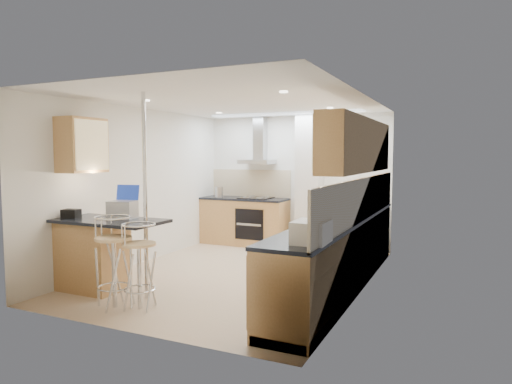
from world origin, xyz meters
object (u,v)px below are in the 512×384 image
at_px(laptop, 122,210).
at_px(bar_stool_end, 139,266).
at_px(bar_stool_near, 114,262).
at_px(bread_bin, 311,232).
at_px(microwave, 343,206).

relative_size(laptop, bar_stool_end, 0.33).
bearing_deg(bar_stool_end, bar_stool_near, 157.38).
bearing_deg(bar_stool_near, bread_bin, 9.71).
height_order(microwave, bar_stool_near, microwave).
xyz_separation_m(bar_stool_end, bread_bin, (2.03, 0.02, 0.53)).
relative_size(laptop, bar_stool_near, 0.31).
distance_m(laptop, bread_bin, 2.73).
bearing_deg(bar_stool_end, bread_bin, -39.10).
xyz_separation_m(microwave, bread_bin, (0.19, -1.96, -0.04)).
distance_m(bar_stool_near, bread_bin, 2.38).
xyz_separation_m(microwave, bar_stool_end, (-1.84, -1.98, -0.57)).
distance_m(bar_stool_near, bar_stool_end, 0.31).
bearing_deg(bread_bin, bar_stool_end, 178.87).
bearing_deg(bar_stool_end, microwave, 7.45).
distance_m(microwave, bar_stool_near, 3.02).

